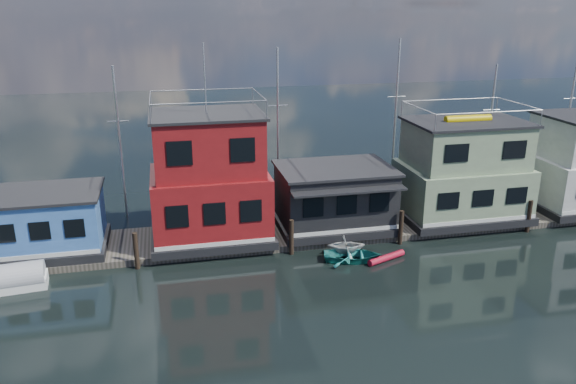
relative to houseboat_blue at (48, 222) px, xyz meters
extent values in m
plane|color=black|center=(18.00, -12.00, -2.21)|extent=(160.00, 160.00, 0.00)
cube|color=#595147|center=(18.00, 0.00, -2.01)|extent=(48.00, 5.00, 0.40)
cube|color=black|center=(0.00, 0.00, -1.56)|extent=(6.40, 4.90, 0.50)
cube|color=#4479CD|center=(0.00, 0.00, 0.19)|extent=(6.00, 4.50, 3.00)
cube|color=black|center=(0.00, 0.00, 1.77)|extent=(6.30, 4.80, 0.16)
cube|color=black|center=(9.50, 0.00, -1.56)|extent=(7.40, 5.90, 0.50)
cube|color=maroon|center=(9.50, 0.00, 0.57)|extent=(7.00, 5.50, 3.74)
cube|color=maroon|center=(9.50, 0.00, 4.17)|extent=(6.30, 4.95, 3.46)
cube|color=black|center=(9.50, 0.00, 5.97)|extent=(6.65, 5.23, 0.16)
cylinder|color=silver|center=(9.50, 0.00, 8.05)|extent=(0.08, 0.08, 4.00)
cube|color=black|center=(17.50, 0.00, -1.56)|extent=(7.40, 5.40, 0.50)
cube|color=black|center=(17.50, 0.00, 0.39)|extent=(7.00, 5.00, 3.40)
cube|color=black|center=(17.50, 0.00, 2.17)|extent=(7.30, 5.30, 0.16)
cube|color=black|center=(17.50, -2.80, 1.58)|extent=(7.00, 1.20, 0.12)
cube|color=black|center=(26.50, 0.00, -1.56)|extent=(8.40, 5.90, 0.50)
cube|color=gray|center=(26.50, 0.00, 0.25)|extent=(8.00, 5.50, 3.12)
cube|color=gray|center=(26.50, 0.00, 3.25)|extent=(7.20, 4.95, 2.88)
cube|color=black|center=(26.50, 0.00, 4.77)|extent=(7.60, 5.23, 0.16)
cylinder|color=#D5B604|center=(26.50, 0.00, 4.94)|extent=(3.20, 0.56, 0.56)
cylinder|color=#2D2116|center=(5.00, -2.80, -1.11)|extent=(0.28, 0.28, 2.20)
cylinder|color=#2D2116|center=(14.00, -2.80, -1.11)|extent=(0.28, 0.28, 2.20)
cylinder|color=#2D2116|center=(21.00, -2.80, -1.11)|extent=(0.28, 0.28, 2.20)
cylinder|color=#2D2116|center=(30.00, -2.80, -1.11)|extent=(0.28, 0.28, 2.20)
cylinder|color=silver|center=(4.00, 6.00, 3.04)|extent=(0.16, 0.16, 10.50)
cylinder|color=silver|center=(4.00, 6.00, 4.62)|extent=(1.40, 0.06, 0.06)
cylinder|color=silver|center=(15.00, 6.00, 3.54)|extent=(0.16, 0.16, 11.50)
cylinder|color=silver|center=(15.00, 6.00, 5.27)|extent=(1.40, 0.06, 0.06)
cylinder|color=silver|center=(24.00, 6.00, 3.79)|extent=(0.16, 0.16, 12.00)
cylinder|color=silver|center=(24.00, 6.00, 5.59)|extent=(1.40, 0.06, 0.06)
cylinder|color=silver|center=(32.00, 6.00, 2.79)|extent=(0.16, 0.16, 10.00)
cylinder|color=silver|center=(32.00, 6.00, 4.29)|extent=(1.40, 0.06, 0.06)
cylinder|color=silver|center=(39.00, 6.00, 3.29)|extent=(0.16, 0.16, 11.00)
cylinder|color=silver|center=(39.00, 6.00, 4.94)|extent=(1.40, 0.06, 0.06)
imported|color=teal|center=(17.28, -4.48, -1.86)|extent=(3.84, 3.14, 0.70)
cube|color=white|center=(-1.51, -3.88, -1.89)|extent=(3.87, 1.83, 0.62)
cylinder|color=#B7B6BB|center=(-1.51, -3.88, -1.54)|extent=(3.71, 1.90, 1.51)
imported|color=beige|center=(17.18, -3.53, -1.60)|extent=(2.57, 2.30, 1.21)
cylinder|color=#AA1228|center=(19.23, -4.93, -2.01)|extent=(2.59, 1.36, 0.39)
camera|label=1|loc=(7.09, -32.89, 12.14)|focal=35.00mm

